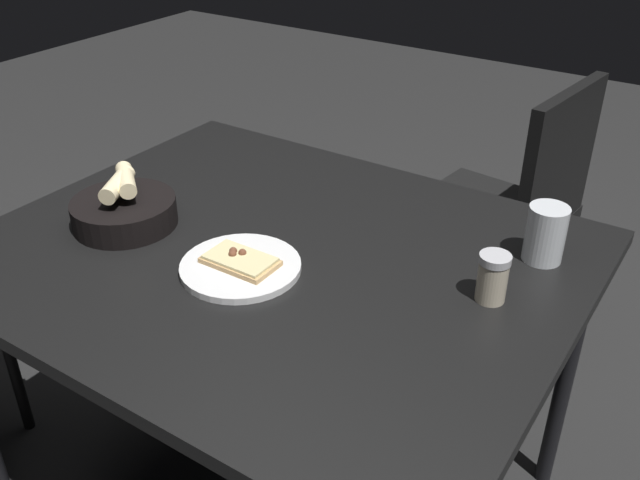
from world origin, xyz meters
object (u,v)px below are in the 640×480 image
(chair_near, at_px, (513,201))
(beer_glass, at_px, (545,237))
(dining_table, at_px, (276,274))
(bread_basket, at_px, (124,210))
(pepper_shaker, at_px, (492,280))
(pizza_plate, at_px, (240,266))

(chair_near, bearing_deg, beer_glass, 21.92)
(beer_glass, relative_size, chair_near, 0.13)
(dining_table, xyz_separation_m, bread_basket, (0.09, -0.33, 0.09))
(beer_glass, bearing_deg, pepper_shaker, -10.01)
(dining_table, bearing_deg, bread_basket, -74.42)
(dining_table, bearing_deg, chair_near, 168.22)
(pepper_shaker, bearing_deg, bread_basket, -77.44)
(pepper_shaker, bearing_deg, pizza_plate, -68.43)
(dining_table, height_order, pizza_plate, pizza_plate)
(beer_glass, height_order, pepper_shaker, beer_glass)
(bread_basket, relative_size, beer_glass, 1.92)
(dining_table, relative_size, bread_basket, 5.35)
(pepper_shaker, distance_m, chair_near, 0.93)
(beer_glass, bearing_deg, chair_near, -158.08)
(dining_table, bearing_deg, pizza_plate, -6.61)
(bread_basket, distance_m, pepper_shaker, 0.78)
(dining_table, distance_m, beer_glass, 0.54)
(dining_table, relative_size, pepper_shaker, 12.61)
(dining_table, height_order, bread_basket, bread_basket)
(dining_table, height_order, chair_near, chair_near)
(bread_basket, distance_m, beer_glass, 0.87)
(dining_table, bearing_deg, beer_glass, 119.82)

